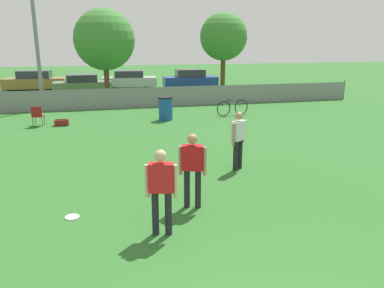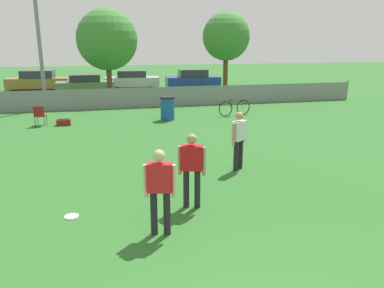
{
  "view_description": "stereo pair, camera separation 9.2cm",
  "coord_description": "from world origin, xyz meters",
  "px_view_note": "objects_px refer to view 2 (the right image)",
  "views": [
    {
      "loc": [
        -1.78,
        -2.79,
        3.47
      ],
      "look_at": [
        0.45,
        5.9,
        1.05
      ],
      "focal_mm": 35.0,
      "sensor_mm": 36.0,
      "label": 1
    },
    {
      "loc": [
        -1.69,
        -2.81,
        3.47
      ],
      "look_at": [
        0.45,
        5.9,
        1.05
      ],
      "focal_mm": 35.0,
      "sensor_mm": 36.0,
      "label": 2
    }
  ],
  "objects_px": {
    "tree_far_right": "(226,37)",
    "frisbee_disc": "(72,216)",
    "player_thrower_red": "(160,186)",
    "parked_car_tan": "(38,81)",
    "parked_car_blue": "(193,80)",
    "trash_bin": "(167,108)",
    "gear_bag_sideline": "(64,122)",
    "folding_chair_sideline": "(40,114)",
    "player_defender_red": "(192,165)",
    "parked_car_silver": "(132,80)",
    "parked_car_olive": "(85,84)",
    "player_receiver_white": "(239,136)",
    "bicycle_sideline": "(235,108)",
    "tree_near_pole": "(107,40)"
  },
  "relations": [
    {
      "from": "folding_chair_sideline",
      "to": "parked_car_silver",
      "type": "height_order",
      "value": "parked_car_silver"
    },
    {
      "from": "player_defender_red",
      "to": "bicycle_sideline",
      "type": "relative_size",
      "value": 0.95
    },
    {
      "from": "frisbee_disc",
      "to": "player_thrower_red",
      "type": "bearing_deg",
      "value": -34.2
    },
    {
      "from": "bicycle_sideline",
      "to": "parked_car_blue",
      "type": "height_order",
      "value": "parked_car_blue"
    },
    {
      "from": "player_defender_red",
      "to": "player_receiver_white",
      "type": "bearing_deg",
      "value": 69.37
    },
    {
      "from": "tree_far_right",
      "to": "frisbee_disc",
      "type": "distance_m",
      "value": 19.64
    },
    {
      "from": "bicycle_sideline",
      "to": "parked_car_olive",
      "type": "bearing_deg",
      "value": 114.02
    },
    {
      "from": "player_receiver_white",
      "to": "parked_car_blue",
      "type": "relative_size",
      "value": 0.39
    },
    {
      "from": "bicycle_sideline",
      "to": "parked_car_blue",
      "type": "relative_size",
      "value": 0.41
    },
    {
      "from": "player_defender_red",
      "to": "parked_car_silver",
      "type": "relative_size",
      "value": 0.38
    },
    {
      "from": "frisbee_disc",
      "to": "bicycle_sideline",
      "type": "xyz_separation_m",
      "value": [
        7.13,
        9.81,
        0.38
      ]
    },
    {
      "from": "folding_chair_sideline",
      "to": "parked_car_blue",
      "type": "height_order",
      "value": "parked_car_blue"
    },
    {
      "from": "tree_far_right",
      "to": "player_receiver_white",
      "type": "distance_m",
      "value": 15.92
    },
    {
      "from": "trash_bin",
      "to": "parked_car_olive",
      "type": "height_order",
      "value": "parked_car_olive"
    },
    {
      "from": "player_defender_red",
      "to": "player_thrower_red",
      "type": "distance_m",
      "value": 1.33
    },
    {
      "from": "player_thrower_red",
      "to": "folding_chair_sideline",
      "type": "relative_size",
      "value": 1.9
    },
    {
      "from": "frisbee_disc",
      "to": "trash_bin",
      "type": "xyz_separation_m",
      "value": [
        3.72,
        9.54,
        0.53
      ]
    },
    {
      "from": "trash_bin",
      "to": "parked_car_blue",
      "type": "relative_size",
      "value": 0.26
    },
    {
      "from": "player_defender_red",
      "to": "folding_chair_sideline",
      "type": "xyz_separation_m",
      "value": [
        -4.4,
        9.68,
        -0.47
      ]
    },
    {
      "from": "gear_bag_sideline",
      "to": "parked_car_silver",
      "type": "bearing_deg",
      "value": 72.69
    },
    {
      "from": "frisbee_disc",
      "to": "parked_car_blue",
      "type": "bearing_deg",
      "value": 69.79
    },
    {
      "from": "tree_far_right",
      "to": "trash_bin",
      "type": "bearing_deg",
      "value": -125.63
    },
    {
      "from": "player_thrower_red",
      "to": "parked_car_blue",
      "type": "bearing_deg",
      "value": 89.61
    },
    {
      "from": "player_thrower_red",
      "to": "bicycle_sideline",
      "type": "xyz_separation_m",
      "value": [
        5.45,
        10.95,
        -0.58
      ]
    },
    {
      "from": "trash_bin",
      "to": "gear_bag_sideline",
      "type": "xyz_separation_m",
      "value": [
        -4.63,
        -0.11,
        -0.42
      ]
    },
    {
      "from": "player_receiver_white",
      "to": "player_thrower_red",
      "type": "distance_m",
      "value": 4.19
    },
    {
      "from": "trash_bin",
      "to": "parked_car_blue",
      "type": "height_order",
      "value": "parked_car_blue"
    },
    {
      "from": "parked_car_tan",
      "to": "parked_car_blue",
      "type": "distance_m",
      "value": 11.79
    },
    {
      "from": "folding_chair_sideline",
      "to": "gear_bag_sideline",
      "type": "distance_m",
      "value": 1.04
    },
    {
      "from": "tree_far_right",
      "to": "parked_car_tan",
      "type": "relative_size",
      "value": 1.19
    },
    {
      "from": "player_thrower_red",
      "to": "parked_car_tan",
      "type": "height_order",
      "value": "player_thrower_red"
    },
    {
      "from": "bicycle_sideline",
      "to": "parked_car_blue",
      "type": "xyz_separation_m",
      "value": [
        0.75,
        11.6,
        0.32
      ]
    },
    {
      "from": "parked_car_blue",
      "to": "bicycle_sideline",
      "type": "bearing_deg",
      "value": -90.94
    },
    {
      "from": "folding_chair_sideline",
      "to": "player_thrower_red",
      "type": "bearing_deg",
      "value": 115.82
    },
    {
      "from": "bicycle_sideline",
      "to": "trash_bin",
      "type": "relative_size",
      "value": 1.6
    },
    {
      "from": "tree_near_pole",
      "to": "parked_car_tan",
      "type": "height_order",
      "value": "tree_near_pole"
    },
    {
      "from": "trash_bin",
      "to": "gear_bag_sideline",
      "type": "bearing_deg",
      "value": -178.63
    },
    {
      "from": "player_receiver_white",
      "to": "trash_bin",
      "type": "xyz_separation_m",
      "value": [
        -0.68,
        7.5,
        -0.42
      ]
    },
    {
      "from": "gear_bag_sideline",
      "to": "parked_car_silver",
      "type": "height_order",
      "value": "parked_car_silver"
    },
    {
      "from": "gear_bag_sideline",
      "to": "parked_car_blue",
      "type": "relative_size",
      "value": 0.14
    },
    {
      "from": "player_receiver_white",
      "to": "trash_bin",
      "type": "distance_m",
      "value": 7.54
    },
    {
      "from": "player_thrower_red",
      "to": "parked_car_tan",
      "type": "distance_m",
      "value": 24.92
    },
    {
      "from": "player_thrower_red",
      "to": "parked_car_olive",
      "type": "relative_size",
      "value": 0.41
    },
    {
      "from": "tree_near_pole",
      "to": "parked_car_silver",
      "type": "distance_m",
      "value": 7.38
    },
    {
      "from": "parked_car_olive",
      "to": "parked_car_silver",
      "type": "xyz_separation_m",
      "value": [
        3.53,
        2.4,
        0.02
      ]
    },
    {
      "from": "player_receiver_white",
      "to": "tree_far_right",
      "type": "bearing_deg",
      "value": 36.32
    },
    {
      "from": "bicycle_sideline",
      "to": "parked_car_blue",
      "type": "distance_m",
      "value": 11.63
    },
    {
      "from": "parked_car_tan",
      "to": "player_defender_red",
      "type": "bearing_deg",
      "value": -70.55
    },
    {
      "from": "gear_bag_sideline",
      "to": "parked_car_silver",
      "type": "xyz_separation_m",
      "value": [
        4.16,
        13.34,
        0.54
      ]
    },
    {
      "from": "tree_near_pole",
      "to": "player_thrower_red",
      "type": "xyz_separation_m",
      "value": [
        0.35,
        -17.45,
        -2.7
      ]
    }
  ]
}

